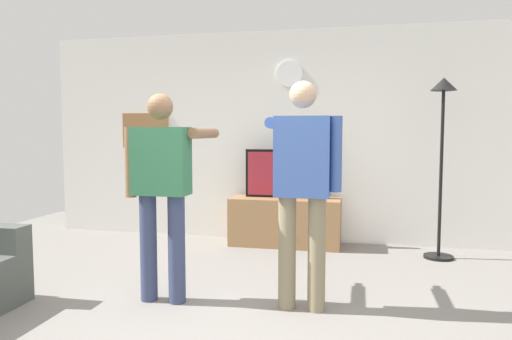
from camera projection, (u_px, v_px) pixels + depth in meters
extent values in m
plane|color=gray|center=(216.00, 329.00, 3.38)|extent=(8.40, 8.40, 0.00)
cube|color=silver|center=(283.00, 136.00, 6.14)|extent=(6.40, 0.10, 2.70)
cube|color=#997047|center=(285.00, 222.00, 5.87)|extent=(1.36, 0.47, 0.59)
sphere|color=black|center=(282.00, 223.00, 5.62)|extent=(0.04, 0.04, 0.04)
cube|color=black|center=(286.00, 174.00, 5.87)|extent=(1.02, 0.06, 0.60)
cube|color=maroon|center=(286.00, 174.00, 5.84)|extent=(0.96, 0.01, 0.54)
cylinder|color=white|center=(289.00, 74.00, 6.00)|extent=(0.33, 0.03, 0.33)
cube|color=olive|center=(146.00, 130.00, 6.50)|extent=(0.67, 0.04, 0.47)
cylinder|color=black|center=(438.00, 257.00, 5.29)|extent=(0.32, 0.32, 0.03)
cylinder|color=black|center=(441.00, 174.00, 5.22)|extent=(0.04, 0.04, 1.83)
cone|color=black|center=(444.00, 84.00, 5.14)|extent=(0.28, 0.28, 0.14)
cylinder|color=#384266|center=(148.00, 247.00, 3.94)|extent=(0.14, 0.14, 0.90)
cylinder|color=#384266|center=(177.00, 249.00, 3.89)|extent=(0.14, 0.14, 0.90)
cube|color=#33724C|center=(161.00, 161.00, 3.86)|extent=(0.46, 0.22, 0.55)
sphere|color=#8C6647|center=(160.00, 107.00, 3.82)|extent=(0.21, 0.21, 0.21)
cylinder|color=#8C6647|center=(130.00, 162.00, 3.92)|extent=(0.09, 0.09, 0.58)
cylinder|color=#8C6647|center=(204.00, 133.00, 4.06)|extent=(0.09, 0.58, 0.09)
cube|color=white|center=(215.00, 133.00, 4.37)|extent=(0.04, 0.12, 0.04)
cylinder|color=gray|center=(287.00, 252.00, 3.76)|extent=(0.14, 0.14, 0.91)
cylinder|color=gray|center=(317.00, 254.00, 3.71)|extent=(0.14, 0.14, 0.91)
cube|color=#3F60AD|center=(302.00, 157.00, 3.67)|extent=(0.43, 0.22, 0.62)
sphere|color=tan|center=(303.00, 95.00, 3.64)|extent=(0.21, 0.21, 0.21)
cylinder|color=#3F60AD|center=(276.00, 123.00, 3.99)|extent=(0.09, 0.58, 0.09)
cube|color=white|center=(283.00, 124.00, 4.30)|extent=(0.04, 0.12, 0.04)
cylinder|color=#3F60AD|center=(336.00, 154.00, 3.62)|extent=(0.09, 0.09, 0.58)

